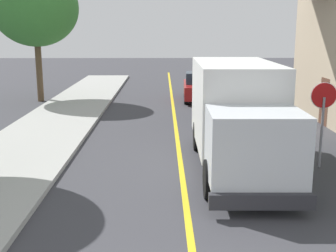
{
  "coord_description": "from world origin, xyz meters",
  "views": [
    {
      "loc": [
        -0.56,
        -5.22,
        4.22
      ],
      "look_at": [
        -0.41,
        7.48,
        1.4
      ],
      "focal_mm": 46.93,
      "sensor_mm": 36.0,
      "label": 1
    }
  ],
  "objects": [
    {
      "name": "street_tree_down_block",
      "position": [
        -7.83,
        20.7,
        5.39
      ],
      "size": [
        4.9,
        4.9,
        7.61
      ],
      "color": "brown",
      "rests_on": "ground"
    },
    {
      "name": "box_truck",
      "position": [
        1.71,
        7.87,
        1.77
      ],
      "size": [
        2.48,
        7.21,
        3.2
      ],
      "color": "silver",
      "rests_on": "ground"
    },
    {
      "name": "stop_sign",
      "position": [
        4.32,
        7.85,
        1.86
      ],
      "size": [
        0.8,
        0.1,
        2.65
      ],
      "color": "gray",
      "rests_on": "ground"
    },
    {
      "name": "centre_line_yellow",
      "position": [
        0.0,
        10.0,
        0.0
      ],
      "size": [
        0.16,
        56.0,
        0.01
      ],
      "primitive_type": "cube",
      "color": "gold",
      "rests_on": "ground"
    },
    {
      "name": "parked_car_near",
      "position": [
        2.49,
        15.07,
        0.79
      ],
      "size": [
        1.86,
        4.42,
        1.67
      ],
      "color": "black",
      "rests_on": "ground"
    },
    {
      "name": "parked_car_mid",
      "position": [
        1.61,
        20.92,
        0.79
      ],
      "size": [
        1.97,
        4.47,
        1.67
      ],
      "color": "maroon",
      "rests_on": "ground"
    }
  ]
}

